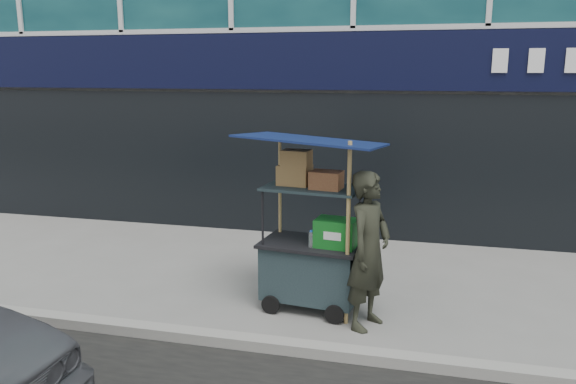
# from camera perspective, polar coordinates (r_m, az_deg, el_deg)

# --- Properties ---
(ground) EXTENTS (80.00, 80.00, 0.00)m
(ground) POSITION_cam_1_polar(r_m,az_deg,el_deg) (6.00, 0.95, -15.16)
(ground) COLOR slate
(ground) RESTS_ON ground
(curb) EXTENTS (80.00, 0.18, 0.12)m
(curb) POSITION_cam_1_polar(r_m,az_deg,el_deg) (5.80, 0.50, -15.52)
(curb) COLOR gray
(curb) RESTS_ON ground
(vendor_cart) EXTENTS (1.66, 1.26, 2.09)m
(vendor_cart) POSITION_cam_1_polar(r_m,az_deg,el_deg) (6.56, 2.52, -5.78)
(vendor_cart) COLOR black
(vendor_cart) RESTS_ON ground
(vendor_man) EXTENTS (0.63, 0.74, 1.74)m
(vendor_man) POSITION_cam_1_polar(r_m,az_deg,el_deg) (6.12, 8.23, -5.92)
(vendor_man) COLOR black
(vendor_man) RESTS_ON ground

